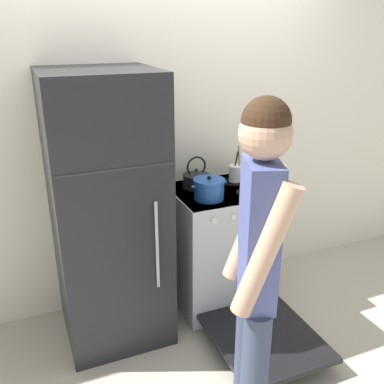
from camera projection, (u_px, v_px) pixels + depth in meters
ground_plane at (171, 284)px, 3.59m from camera, size 14.00×14.00×0.00m
wall_back at (166, 135)px, 3.15m from camera, size 10.00×0.06×2.55m
refrigerator at (108, 212)px, 2.77m from camera, size 0.68×0.72×1.80m
stove_range at (223, 248)px, 3.23m from camera, size 0.72×1.35×0.92m
dutch_oven_pot at (209, 189)px, 2.91m from camera, size 0.26×0.22×0.17m
tea_kettle at (197, 178)px, 3.13m from camera, size 0.24×0.20×0.23m
utensil_jar at (236, 173)px, 3.25m from camera, size 0.10×0.10×0.28m
person at (257, 273)px, 1.87m from camera, size 0.37×0.43×1.79m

